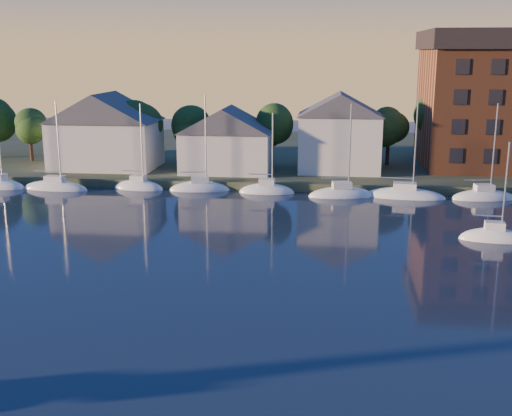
% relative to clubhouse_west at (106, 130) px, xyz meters
% --- Properties ---
extents(shoreline_land, '(160.00, 50.00, 2.00)m').
position_rel_clubhouse_west_xyz_m(shoreline_land, '(22.00, 17.00, -5.93)').
color(shoreline_land, '#303A21').
rests_on(shoreline_land, ground).
extents(wooden_dock, '(120.00, 3.00, 1.00)m').
position_rel_clubhouse_west_xyz_m(wooden_dock, '(22.00, -6.00, -5.93)').
color(wooden_dock, brown).
rests_on(wooden_dock, ground).
extents(clubhouse_west, '(13.65, 9.45, 9.64)m').
position_rel_clubhouse_west_xyz_m(clubhouse_west, '(0.00, 0.00, 0.00)').
color(clubhouse_west, silver).
rests_on(clubhouse_west, shoreline_land).
extents(clubhouse_centre, '(11.55, 8.40, 8.08)m').
position_rel_clubhouse_west_xyz_m(clubhouse_centre, '(16.00, -1.00, -0.80)').
color(clubhouse_centre, silver).
rests_on(clubhouse_centre, shoreline_land).
extents(clubhouse_east, '(10.50, 8.40, 9.80)m').
position_rel_clubhouse_west_xyz_m(clubhouse_east, '(30.00, 1.00, 0.07)').
color(clubhouse_east, silver).
rests_on(clubhouse_east, shoreline_land).
extents(tree_line, '(93.40, 5.40, 8.90)m').
position_rel_clubhouse_west_xyz_m(tree_line, '(24.00, 5.00, 1.24)').
color(tree_line, '#3B2A1B').
rests_on(tree_line, shoreline_land).
extents(moored_fleet, '(79.50, 2.40, 12.05)m').
position_rel_clubhouse_west_xyz_m(moored_fleet, '(18.00, -9.00, -5.83)').
color(moored_fleet, silver).
rests_on(moored_fleet, ground).
extents(drifting_sailboat_right, '(5.93, 2.53, 9.58)m').
position_rel_clubhouse_west_xyz_m(drifting_sailboat_right, '(42.91, -25.44, -5.83)').
color(drifting_sailboat_right, silver).
rests_on(drifting_sailboat_right, ground).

